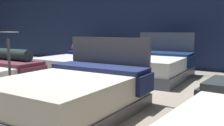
# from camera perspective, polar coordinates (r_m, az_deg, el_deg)

# --- Properties ---
(ground_plane) EXTENTS (18.00, 18.00, 0.02)m
(ground_plane) POSITION_cam_1_polar(r_m,az_deg,el_deg) (4.35, 0.62, -7.12)
(ground_plane) COLOR gray
(showroom_back_wall) EXTENTS (18.00, 0.06, 3.50)m
(showroom_back_wall) POSITION_cam_1_polar(r_m,az_deg,el_deg) (7.38, 15.43, 12.39)
(showroom_back_wall) COLOR navy
(showroom_back_wall) RESTS_ON ground_plane
(bed_1) EXTENTS (1.64, 2.01, 0.98)m
(bed_1) POSITION_cam_1_polar(r_m,az_deg,el_deg) (3.41, -9.19, -6.77)
(bed_1) COLOR #525255
(bed_1) RESTS_ON ground_plane
(bed_3) EXTENTS (1.65, 2.05, 0.75)m
(bed_3) POSITION_cam_1_polar(r_m,az_deg,el_deg) (7.03, -7.95, 0.33)
(bed_3) COLOR #555951
(bed_3) RESTS_ON ground_plane
(bed_4) EXTENTS (1.63, 2.10, 1.03)m
(bed_4) POSITION_cam_1_polar(r_m,az_deg,el_deg) (5.78, 9.12, -0.78)
(bed_4) COLOR #4C525E
(bed_4) RESTS_ON ground_plane
(price_sign) EXTENTS (0.28, 0.24, 1.07)m
(price_sign) POSITION_cam_1_polar(r_m,az_deg,el_deg) (4.21, -22.32, -2.30)
(price_sign) COLOR #3F3F44
(price_sign) RESTS_ON ground_plane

